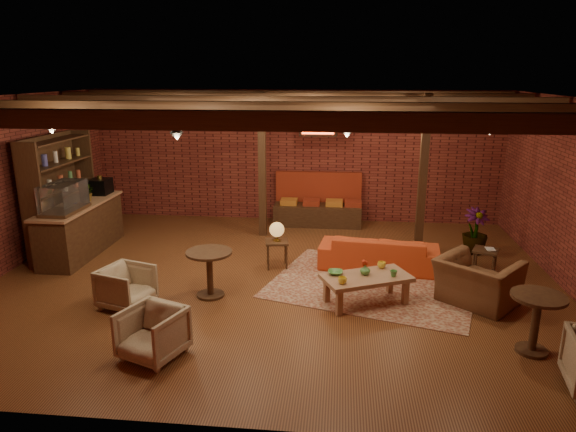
# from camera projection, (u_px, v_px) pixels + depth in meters

# --- Properties ---
(floor) EXTENTS (10.00, 10.00, 0.00)m
(floor) POSITION_uv_depth(u_px,v_px,m) (275.00, 280.00, 9.22)
(floor) COLOR #401F10
(floor) RESTS_ON ground
(ceiling) EXTENTS (10.00, 8.00, 0.02)m
(ceiling) POSITION_uv_depth(u_px,v_px,m) (273.00, 98.00, 8.36)
(ceiling) COLOR black
(ceiling) RESTS_ON wall_back
(wall_back) EXTENTS (10.00, 0.02, 3.20)m
(wall_back) POSITION_uv_depth(u_px,v_px,m) (295.00, 156.00, 12.62)
(wall_back) COLOR maroon
(wall_back) RESTS_ON ground
(wall_front) EXTENTS (10.00, 0.02, 3.20)m
(wall_front) POSITION_uv_depth(u_px,v_px,m) (220.00, 287.00, 4.96)
(wall_front) COLOR maroon
(wall_front) RESTS_ON ground
(wall_left) EXTENTS (0.02, 8.00, 3.20)m
(wall_left) POSITION_uv_depth(u_px,v_px,m) (0.00, 187.00, 9.29)
(wall_left) COLOR maroon
(wall_left) RESTS_ON ground
(ceiling_beams) EXTENTS (9.80, 6.40, 0.22)m
(ceiling_beams) POSITION_uv_depth(u_px,v_px,m) (273.00, 105.00, 8.39)
(ceiling_beams) COLOR black
(ceiling_beams) RESTS_ON ceiling
(ceiling_pipe) EXTENTS (9.60, 0.12, 0.12)m
(ceiling_pipe) POSITION_uv_depth(u_px,v_px,m) (284.00, 112.00, 9.99)
(ceiling_pipe) COLOR black
(ceiling_pipe) RESTS_ON ceiling
(post_left) EXTENTS (0.16, 0.16, 3.20)m
(post_left) POSITION_uv_depth(u_px,v_px,m) (262.00, 166.00, 11.34)
(post_left) COLOR black
(post_left) RESTS_ON ground
(post_right) EXTENTS (0.16, 0.16, 3.20)m
(post_right) POSITION_uv_depth(u_px,v_px,m) (423.00, 174.00, 10.43)
(post_right) COLOR black
(post_right) RESTS_ON ground
(service_counter) EXTENTS (0.80, 2.50, 1.60)m
(service_counter) POSITION_uv_depth(u_px,v_px,m) (80.00, 216.00, 10.37)
(service_counter) COLOR black
(service_counter) RESTS_ON ground
(plant_counter) EXTENTS (0.35, 0.39, 0.30)m
(plant_counter) POSITION_uv_depth(u_px,v_px,m) (87.00, 193.00, 10.44)
(plant_counter) COLOR #337F33
(plant_counter) RESTS_ON service_counter
(shelving_hutch) EXTENTS (0.52, 2.00, 2.40)m
(shelving_hutch) POSITION_uv_depth(u_px,v_px,m) (61.00, 195.00, 10.40)
(shelving_hutch) COLOR black
(shelving_hutch) RESTS_ON ground
(banquette) EXTENTS (2.10, 0.70, 1.00)m
(banquette) POSITION_uv_depth(u_px,v_px,m) (318.00, 205.00, 12.43)
(banquette) COLOR maroon
(banquette) RESTS_ON ground
(service_sign) EXTENTS (0.86, 0.06, 0.30)m
(service_sign) POSITION_uv_depth(u_px,v_px,m) (318.00, 130.00, 11.50)
(service_sign) COLOR #F43F18
(service_sign) RESTS_ON ceiling
(ceiling_spotlights) EXTENTS (6.40, 4.40, 0.28)m
(ceiling_spotlights) POSITION_uv_depth(u_px,v_px,m) (273.00, 119.00, 8.45)
(ceiling_spotlights) COLOR black
(ceiling_spotlights) RESTS_ON ceiling
(rug) EXTENTS (4.00, 3.46, 0.01)m
(rug) POSITION_uv_depth(u_px,v_px,m) (372.00, 284.00, 9.02)
(rug) COLOR maroon
(rug) RESTS_ON floor
(sofa) EXTENTS (2.30, 1.13, 0.65)m
(sofa) POSITION_uv_depth(u_px,v_px,m) (379.00, 252.00, 9.69)
(sofa) COLOR #BE3C1A
(sofa) RESTS_ON floor
(coffee_table) EXTENTS (1.55, 1.21, 0.73)m
(coffee_table) POSITION_uv_depth(u_px,v_px,m) (365.00, 279.00, 8.17)
(coffee_table) COLOR #916043
(coffee_table) RESTS_ON floor
(side_table_lamp) EXTENTS (0.49, 0.49, 0.89)m
(side_table_lamp) POSITION_uv_depth(u_px,v_px,m) (277.00, 233.00, 9.66)
(side_table_lamp) COLOR black
(side_table_lamp) RESTS_ON floor
(round_table_left) EXTENTS (0.76, 0.76, 0.79)m
(round_table_left) POSITION_uv_depth(u_px,v_px,m) (209.00, 266.00, 8.42)
(round_table_left) COLOR black
(round_table_left) RESTS_ON floor
(armchair_a) EXTENTS (0.85, 0.88, 0.73)m
(armchair_a) POSITION_uv_depth(u_px,v_px,m) (126.00, 285.00, 8.08)
(armchair_a) COLOR beige
(armchair_a) RESTS_ON floor
(armchair_b) EXTENTS (0.92, 0.89, 0.74)m
(armchair_b) POSITION_uv_depth(u_px,v_px,m) (152.00, 331.00, 6.63)
(armchair_b) COLOR beige
(armchair_b) RESTS_ON floor
(armchair_right) EXTENTS (1.36, 1.31, 1.00)m
(armchair_right) POSITION_uv_depth(u_px,v_px,m) (478.00, 274.00, 8.15)
(armchair_right) COLOR brown
(armchair_right) RESTS_ON floor
(side_table_book) EXTENTS (0.55, 0.55, 0.49)m
(side_table_book) POSITION_uv_depth(u_px,v_px,m) (486.00, 251.00, 9.39)
(side_table_book) COLOR black
(side_table_book) RESTS_ON floor
(round_table_right) EXTENTS (0.70, 0.70, 0.82)m
(round_table_right) POSITION_uv_depth(u_px,v_px,m) (536.00, 314.00, 6.70)
(round_table_right) COLOR black
(round_table_right) RESTS_ON floor
(plant_tall) EXTENTS (1.98, 1.98, 2.81)m
(plant_tall) POSITION_uv_depth(u_px,v_px,m) (480.00, 186.00, 10.23)
(plant_tall) COLOR #4C7F4C
(plant_tall) RESTS_ON floor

